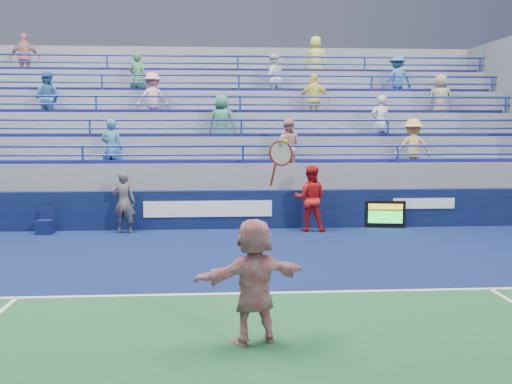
{
  "coord_description": "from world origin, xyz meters",
  "views": [
    {
      "loc": [
        -0.69,
        -9.56,
        2.86
      ],
      "look_at": [
        0.1,
        2.5,
        1.5
      ],
      "focal_mm": 40.0,
      "sensor_mm": 36.0,
      "label": 1
    }
  ],
  "objects": [
    {
      "name": "ground",
      "position": [
        0.0,
        0.0,
        0.0
      ],
      "size": [
        120.0,
        120.0,
        0.0
      ],
      "primitive_type": "plane",
      "color": "#333538"
    },
    {
      "name": "sponsor_wall",
      "position": [
        0.0,
        6.5,
        0.55
      ],
      "size": [
        18.0,
        0.32,
        1.1
      ],
      "color": "#090F36",
      "rests_on": "ground"
    },
    {
      "name": "bleacher_stand",
      "position": [
        0.01,
        10.27,
        1.55
      ],
      "size": [
        18.0,
        5.6,
        6.13
      ],
      "color": "slate",
      "rests_on": "ground"
    },
    {
      "name": "serve_speed_board",
      "position": [
        4.06,
        6.31,
        0.4
      ],
      "size": [
        1.14,
        0.28,
        0.79
      ],
      "color": "black",
      "rests_on": "ground"
    },
    {
      "name": "judge_chair",
      "position": [
        -5.38,
        5.94,
        0.23
      ],
      "size": [
        0.44,
        0.44,
        0.71
      ],
      "color": "#0D1540",
      "rests_on": "ground"
    },
    {
      "name": "tennis_player",
      "position": [
        -0.24,
        -2.22,
        0.85
      ],
      "size": [
        1.65,
        0.99,
        2.72
      ],
      "color": "white",
      "rests_on": "ground"
    },
    {
      "name": "line_judge",
      "position": [
        -3.27,
        5.97,
        0.85
      ],
      "size": [
        0.65,
        0.45,
        1.71
      ],
      "primitive_type": "imported",
      "rotation": [
        0.0,
        0.0,
        3.08
      ],
      "color": "#15183A",
      "rests_on": "ground"
    },
    {
      "name": "ball_girl",
      "position": [
        1.84,
        5.96,
        0.92
      ],
      "size": [
        1.02,
        0.87,
        1.83
      ],
      "primitive_type": "imported",
      "rotation": [
        0.0,
        0.0,
        2.92
      ],
      "color": "#B51414",
      "rests_on": "ground"
    }
  ]
}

